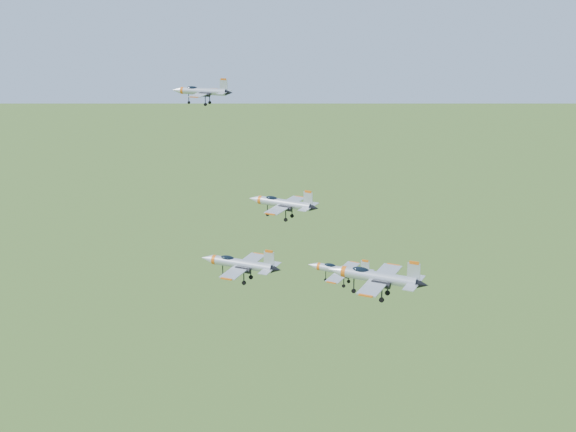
# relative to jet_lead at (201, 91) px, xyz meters

# --- Properties ---
(jet_lead) EXTENTS (10.66, 8.75, 2.86)m
(jet_lead) POSITION_rel_jet_lead_xyz_m (0.00, 0.00, 0.00)
(jet_lead) COLOR #B5BAC3
(jet_left_high) EXTENTS (11.10, 9.32, 2.98)m
(jet_left_high) POSITION_rel_jet_lead_xyz_m (19.36, -18.49, -12.17)
(jet_left_high) COLOR #B5BAC3
(jet_right_high) EXTENTS (10.86, 9.04, 2.90)m
(jet_right_high) POSITION_rel_jet_lead_xyz_m (19.41, -36.88, -14.45)
(jet_right_high) COLOR #B5BAC3
(jet_left_low) EXTENTS (11.61, 9.74, 3.11)m
(jet_left_low) POSITION_rel_jet_lead_xyz_m (25.15, -5.48, -26.77)
(jet_left_low) COLOR #B5BAC3
(jet_right_low) EXTENTS (13.39, 11.18, 3.58)m
(jet_right_low) POSITION_rel_jet_lead_xyz_m (34.93, -29.46, -17.32)
(jet_right_low) COLOR #B5BAC3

